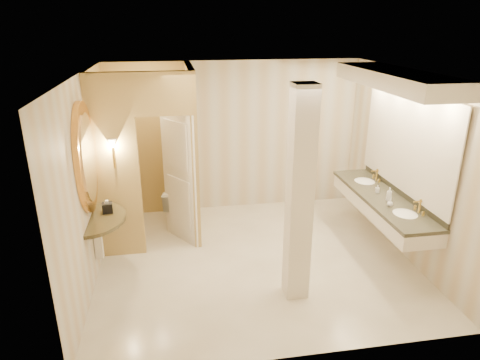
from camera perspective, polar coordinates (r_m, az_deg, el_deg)
The scene contains 16 objects.
floor at distance 6.47m, azimuth 1.99°, elevation -10.50°, with size 4.50×4.50×0.00m, color white.
ceiling at distance 5.58m, azimuth 2.34°, elevation 13.99°, with size 4.50×4.50×0.00m, color white.
wall_back at distance 7.77m, azimuth -0.79°, elevation 5.74°, with size 4.50×0.02×2.70m, color beige.
wall_front at distance 4.12m, azimuth 7.74°, elevation -8.48°, with size 4.50×0.02×2.70m, color beige.
wall_left at distance 5.89m, azimuth -19.84°, elevation -0.44°, with size 0.02×4.00×2.70m, color beige.
wall_right at distance 6.69m, azimuth 21.39°, elevation 1.83°, with size 0.02×4.00×2.70m, color beige.
toilet_closet at distance 6.68m, azimuth -9.08°, elevation 3.32°, with size 1.50×1.55×2.70m.
wall_sconce at distance 6.13m, azimuth -16.64°, elevation 4.50°, with size 0.14×0.14×0.42m.
vanity at distance 6.51m, azimuth 19.50°, elevation 4.15°, with size 0.75×2.54×2.09m.
console_shelf at distance 5.87m, azimuth -19.51°, elevation -0.45°, with size 1.11×1.11×2.00m.
pillar at distance 5.16m, azimuth 7.95°, elevation -2.30°, with size 0.28×0.28×2.70m, color silver.
tissue_box at distance 6.10m, azimuth -17.26°, elevation -3.54°, with size 0.13×0.13×0.13m, color black.
toilet at distance 7.43m, azimuth -8.45°, elevation -3.44°, with size 0.39×0.68×0.69m, color white.
soap_bottle_a at distance 6.81m, azimuth 17.85°, elevation -1.13°, with size 0.05×0.05×0.12m, color beige.
soap_bottle_b at distance 6.38m, azimuth 19.38°, elevation -2.88°, with size 0.08×0.08×0.10m, color silver.
soap_bottle_c at distance 6.54m, azimuth 19.27°, elevation -1.81°, with size 0.08×0.08×0.21m, color #C6B28C.
Camera 1 is at (-1.13, -5.43, 3.34)m, focal length 32.00 mm.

